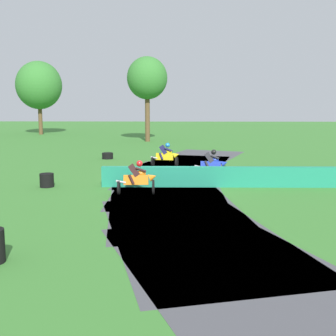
# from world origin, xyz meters

# --- Properties ---
(ground_plane) EXTENTS (120.00, 120.00, 0.00)m
(ground_plane) POSITION_xyz_m (0.00, 0.00, 0.00)
(ground_plane) COLOR #38752D
(track_asphalt) EXTENTS (8.21, 29.81, 0.01)m
(track_asphalt) POSITION_xyz_m (0.80, 0.01, 0.00)
(track_asphalt) COLOR #47474C
(track_asphalt) RESTS_ON ground
(safety_barrier) EXTENTS (17.17, 0.46, 0.90)m
(safety_barrier) POSITION_xyz_m (5.66, 0.05, 0.45)
(safety_barrier) COLOR #1E8466
(safety_barrier) RESTS_ON ground
(motorcycle_lead_yellow) EXTENTS (1.71, 0.96, 1.43)m
(motorcycle_lead_yellow) POSITION_xyz_m (-0.24, 5.81, 0.66)
(motorcycle_lead_yellow) COLOR black
(motorcycle_lead_yellow) RESTS_ON ground
(motorcycle_chase_blue) EXTENTS (1.70, 0.81, 1.43)m
(motorcycle_chase_blue) POSITION_xyz_m (2.13, 2.53, 0.65)
(motorcycle_chase_blue) COLOR black
(motorcycle_chase_blue) RESTS_ON ground
(motorcycle_trailing_orange) EXTENTS (1.68, 0.77, 1.43)m
(motorcycle_trailing_orange) POSITION_xyz_m (-1.19, -1.56, 0.65)
(motorcycle_trailing_orange) COLOR black
(motorcycle_trailing_orange) RESTS_ON ground
(tire_stack_near) EXTENTS (0.71, 0.71, 0.40)m
(tire_stack_near) POSITION_xyz_m (-4.17, 9.22, 0.20)
(tire_stack_near) COLOR black
(tire_stack_near) RESTS_ON ground
(tire_stack_mid_a) EXTENTS (0.61, 0.61, 0.60)m
(tire_stack_mid_a) POSITION_xyz_m (-5.34, -0.17, 0.30)
(tire_stack_mid_a) COLOR black
(tire_stack_mid_a) RESTS_ON ground
(tree_far_left) EXTENTS (5.00, 5.00, 8.05)m
(tree_far_left) POSITION_xyz_m (-14.94, 29.67, 5.40)
(tree_far_left) COLOR brown
(tree_far_left) RESTS_ON ground
(tree_far_right) EXTENTS (3.68, 3.68, 7.72)m
(tree_far_right) POSITION_xyz_m (-2.41, 21.53, 5.73)
(tree_far_right) COLOR brown
(tree_far_right) RESTS_ON ground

